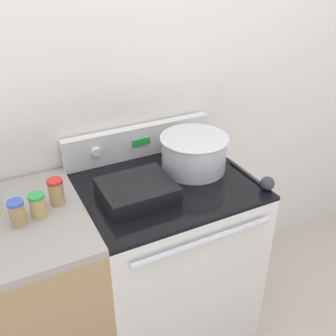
# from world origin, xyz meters

# --- Properties ---
(kitchen_wall) EXTENTS (8.00, 0.05, 2.50)m
(kitchen_wall) POSITION_xyz_m (0.00, 0.66, 1.25)
(kitchen_wall) COLOR silver
(kitchen_wall) RESTS_ON ground_plane
(stove_range) EXTENTS (0.74, 0.66, 0.94)m
(stove_range) POSITION_xyz_m (0.00, 0.31, 0.47)
(stove_range) COLOR silver
(stove_range) RESTS_ON ground_plane
(control_panel) EXTENTS (0.74, 0.07, 0.15)m
(control_panel) POSITION_xyz_m (0.00, 0.60, 1.02)
(control_panel) COLOR silver
(control_panel) RESTS_ON stove_range
(side_counter) EXTENTS (0.55, 0.63, 0.95)m
(side_counter) POSITION_xyz_m (-0.65, 0.31, 0.48)
(side_counter) COLOR tan
(side_counter) RESTS_ON ground_plane
(mixing_bowl) EXTENTS (0.31, 0.31, 0.16)m
(mixing_bowl) POSITION_xyz_m (0.17, 0.37, 1.03)
(mixing_bowl) COLOR silver
(mixing_bowl) RESTS_ON stove_range
(casserole_dish) EXTENTS (0.29, 0.25, 0.07)m
(casserole_dish) POSITION_xyz_m (-0.16, 0.26, 0.98)
(casserole_dish) COLOR black
(casserole_dish) RESTS_ON stove_range
(ladle) EXTENTS (0.06, 0.30, 0.06)m
(ladle) POSITION_xyz_m (0.36, 0.09, 0.97)
(ladle) COLOR #333338
(ladle) RESTS_ON stove_range
(spice_jar_red_cap) EXTENTS (0.06, 0.06, 0.11)m
(spice_jar_red_cap) POSITION_xyz_m (-0.46, 0.35, 1.01)
(spice_jar_red_cap) COLOR tan
(spice_jar_red_cap) RESTS_ON side_counter
(spice_jar_green_cap) EXTENTS (0.06, 0.06, 0.09)m
(spice_jar_green_cap) POSITION_xyz_m (-0.54, 0.30, 1.00)
(spice_jar_green_cap) COLOR tan
(spice_jar_green_cap) RESTS_ON side_counter
(spice_jar_blue_cap) EXTENTS (0.06, 0.06, 0.10)m
(spice_jar_blue_cap) POSITION_xyz_m (-0.61, 0.28, 1.00)
(spice_jar_blue_cap) COLOR tan
(spice_jar_blue_cap) RESTS_ON side_counter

